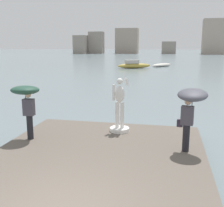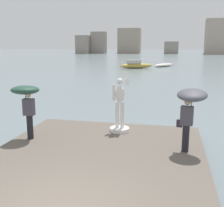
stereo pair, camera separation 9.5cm
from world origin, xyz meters
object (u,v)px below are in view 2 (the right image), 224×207
at_px(boat_leftward, 164,65).
at_px(statue_white_figure, 120,111).
at_px(onlooker_left, 26,96).
at_px(boat_near, 136,65).
at_px(onlooker_right, 190,104).

bearing_deg(boat_leftward, statue_white_figure, -90.60).
bearing_deg(boat_leftward, onlooker_left, -94.88).
distance_m(onlooker_left, boat_near, 36.51).
bearing_deg(onlooker_right, boat_near, 100.00).
bearing_deg(statue_white_figure, onlooker_right, -32.82).
relative_size(onlooker_left, boat_near, 0.36).
relative_size(statue_white_figure, boat_near, 0.39).
height_order(onlooker_left, onlooker_right, onlooker_right).
relative_size(boat_near, boat_leftward, 1.11).
bearing_deg(statue_white_figure, boat_near, 96.39).
xyz_separation_m(onlooker_right, boat_near, (-6.45, 36.57, -1.44)).
height_order(statue_white_figure, boat_leftward, statue_white_figure).
distance_m(statue_white_figure, boat_leftward, 39.59).
bearing_deg(onlooker_left, boat_leftward, 85.12).
xyz_separation_m(statue_white_figure, onlooker_right, (2.54, -1.64, 0.75)).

